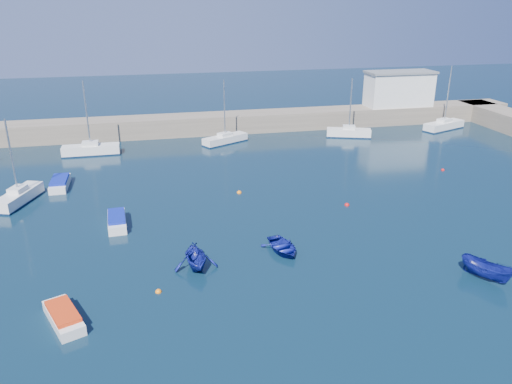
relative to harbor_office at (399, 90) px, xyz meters
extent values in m
plane|color=#0B202F|center=(-30.00, -46.00, -5.10)|extent=(220.00, 220.00, 0.00)
cube|color=#706555|center=(-30.00, 0.00, -3.80)|extent=(96.00, 4.50, 2.60)
cube|color=silver|center=(0.00, 0.00, 0.00)|extent=(10.00, 4.00, 5.00)
cube|color=silver|center=(-50.62, -22.82, -4.54)|extent=(3.66, 6.25, 1.12)
cylinder|color=#B7BABC|center=(-50.62, -22.82, -0.51)|extent=(0.17, 0.17, 6.94)
cube|color=silver|center=(-45.26, -7.87, -4.50)|extent=(6.86, 1.93, 1.20)
cylinder|color=#B7BABC|center=(-45.26, -7.87, 0.04)|extent=(0.18, 0.18, 7.88)
cube|color=silver|center=(-28.17, -6.23, -4.59)|extent=(6.47, 4.67, 1.02)
cylinder|color=#B7BABC|center=(-28.17, -6.23, -0.40)|extent=(0.15, 0.15, 7.37)
cube|color=silver|center=(-10.75, -6.80, -4.52)|extent=(6.27, 3.60, 1.16)
cylinder|color=#B7BABC|center=(-10.75, -6.80, -0.46)|extent=(0.17, 0.17, 6.96)
cube|color=silver|center=(4.72, -5.82, -4.53)|extent=(7.28, 4.43, 1.15)
cylinder|color=#B7BABC|center=(4.72, -5.82, 0.10)|extent=(0.17, 0.17, 8.10)
cube|color=silver|center=(-44.05, -43.59, -4.77)|extent=(2.89, 4.29, 0.66)
cube|color=red|center=(-44.05, -43.59, -4.32)|extent=(2.43, 3.33, 0.25)
cube|color=silver|center=(-41.43, -30.18, -4.73)|extent=(1.70, 4.25, 0.74)
cube|color=navy|center=(-41.43, -30.18, -4.22)|extent=(1.57, 3.20, 0.28)
cube|color=silver|center=(-47.45, -19.17, -4.75)|extent=(1.62, 4.63, 0.69)
cube|color=navy|center=(-47.45, -19.17, -4.28)|extent=(1.54, 3.47, 0.26)
imported|color=navy|center=(-28.96, -37.77, -4.72)|extent=(3.25, 4.09, 0.76)
imported|color=navy|center=(-35.69, -38.79, -4.16)|extent=(3.32, 3.78, 1.89)
imported|color=navy|center=(-16.45, -44.74, -4.40)|extent=(2.96, 3.86, 1.41)
sphere|color=orange|center=(-38.44, -41.45, -5.10)|extent=(0.42, 0.42, 0.42)
sphere|color=#BB0E0E|center=(-20.61, -30.24, -5.10)|extent=(0.47, 0.47, 0.47)
sphere|color=orange|center=(-29.84, -24.85, -5.10)|extent=(0.48, 0.48, 0.48)
sphere|color=#BB0E0E|center=(-6.06, -22.95, -5.10)|extent=(0.39, 0.39, 0.39)
camera|label=1|loc=(-38.38, -70.39, 12.82)|focal=35.00mm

